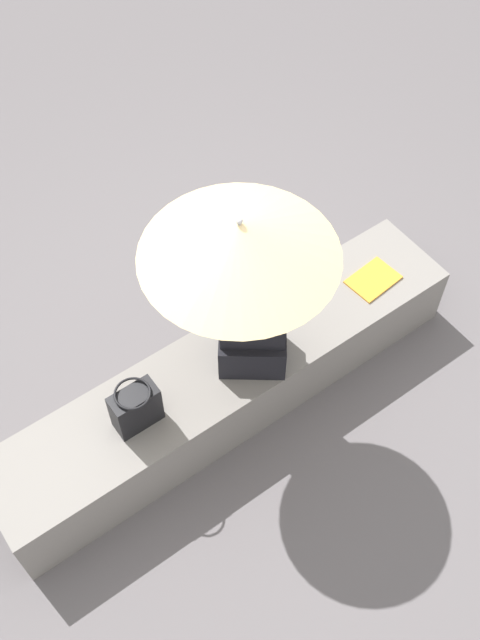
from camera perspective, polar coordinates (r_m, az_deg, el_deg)
ground_plane at (r=4.28m, az=-0.86°, el=-6.08°), size 14.00×14.00×0.00m
stone_bench at (r=4.10m, az=-0.89°, el=-4.66°), size 2.72×0.53×0.41m
person_seated at (r=3.62m, az=1.01°, el=0.50°), size 0.49×0.44×0.90m
parasol at (r=3.12m, az=-0.05°, el=6.09°), size 0.88×0.88×1.11m
handbag_black at (r=3.66m, az=-7.93°, el=-6.60°), size 0.24×0.18×0.27m
magazine at (r=4.30m, az=10.08°, el=3.04°), size 0.30×0.23×0.01m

